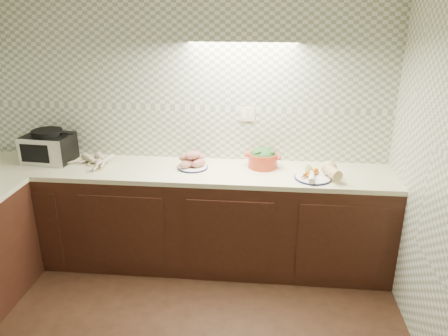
# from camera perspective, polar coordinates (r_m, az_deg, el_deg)

# --- Properties ---
(room) EXTENTS (3.60, 3.60, 2.60)m
(room) POSITION_cam_1_polar(r_m,az_deg,el_deg) (2.14, -14.11, 3.68)
(room) COLOR black
(room) RESTS_ON ground
(counter) EXTENTS (3.60, 3.60, 0.90)m
(counter) POSITION_cam_1_polar(r_m,az_deg,el_deg) (3.45, -19.55, -11.63)
(counter) COLOR black
(counter) RESTS_ON ground
(toaster_oven) EXTENTS (0.43, 0.34, 0.29)m
(toaster_oven) POSITION_cam_1_polar(r_m,az_deg,el_deg) (4.17, -21.94, 2.59)
(toaster_oven) COLOR black
(toaster_oven) RESTS_ON counter
(parsnip_pile) EXTENTS (0.43, 0.42, 0.08)m
(parsnip_pile) POSITION_cam_1_polar(r_m,az_deg,el_deg) (3.98, -16.66, 0.87)
(parsnip_pile) COLOR beige
(parsnip_pile) RESTS_ON counter
(sweet_potato_plate) EXTENTS (0.27, 0.26, 0.15)m
(sweet_potato_plate) POSITION_cam_1_polar(r_m,az_deg,el_deg) (3.75, -4.17, 0.81)
(sweet_potato_plate) COLOR #0F1138
(sweet_potato_plate) RESTS_ON counter
(onion_bowl) EXTENTS (0.16, 0.16, 0.12)m
(onion_bowl) POSITION_cam_1_polar(r_m,az_deg,el_deg) (3.86, -3.90, 1.26)
(onion_bowl) COLOR black
(onion_bowl) RESTS_ON counter
(dutch_oven) EXTENTS (0.32, 0.30, 0.17)m
(dutch_oven) POSITION_cam_1_polar(r_m,az_deg,el_deg) (3.76, 5.09, 1.34)
(dutch_oven) COLOR #B0321B
(dutch_oven) RESTS_ON counter
(veg_plate) EXTENTS (0.37, 0.36, 0.14)m
(veg_plate) POSITION_cam_1_polar(r_m,az_deg,el_deg) (3.61, 12.49, -0.52)
(veg_plate) COLOR #0F1138
(veg_plate) RESTS_ON counter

